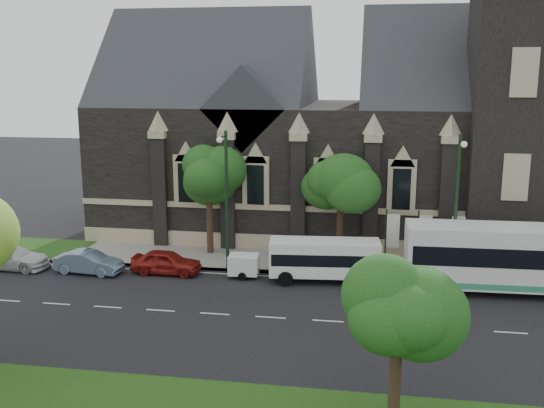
% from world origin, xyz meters
% --- Properties ---
extents(ground, '(160.00, 160.00, 0.00)m').
position_xyz_m(ground, '(0.00, 0.00, 0.00)').
color(ground, black).
rests_on(ground, ground).
extents(sidewalk, '(80.00, 5.00, 0.15)m').
position_xyz_m(sidewalk, '(0.00, 9.50, 0.07)').
color(sidewalk, gray).
rests_on(sidewalk, ground).
extents(museum, '(40.00, 17.70, 29.90)m').
position_xyz_m(museum, '(5.12, 18.78, 8.17)').
color(museum, black).
rests_on(museum, ground).
extents(tree_park_east, '(3.40, 3.40, 6.28)m').
position_xyz_m(tree_park_east, '(6.18, -9.32, 4.62)').
color(tree_park_east, black).
rests_on(tree_park_east, ground).
extents(tree_walk_right, '(4.08, 4.08, 7.80)m').
position_xyz_m(tree_walk_right, '(3.21, 10.71, 5.82)').
color(tree_walk_right, black).
rests_on(tree_walk_right, ground).
extents(tree_walk_left, '(3.91, 3.91, 7.64)m').
position_xyz_m(tree_walk_left, '(-5.80, 10.70, 5.73)').
color(tree_walk_left, black).
rests_on(tree_walk_left, ground).
extents(street_lamp_near, '(0.36, 1.88, 9.00)m').
position_xyz_m(street_lamp_near, '(10.00, 7.09, 5.11)').
color(street_lamp_near, black).
rests_on(street_lamp_near, ground).
extents(street_lamp_mid, '(0.36, 1.88, 9.00)m').
position_xyz_m(street_lamp_mid, '(-4.00, 7.09, 5.11)').
color(street_lamp_mid, black).
rests_on(street_lamp_mid, ground).
extents(banner_flag_left, '(0.90, 0.10, 4.00)m').
position_xyz_m(banner_flag_left, '(6.29, 9.00, 2.38)').
color(banner_flag_left, black).
rests_on(banner_flag_left, ground).
extents(banner_flag_center, '(0.90, 0.10, 4.00)m').
position_xyz_m(banner_flag_center, '(8.29, 9.00, 2.38)').
color(banner_flag_center, black).
rests_on(banner_flag_center, ground).
extents(banner_flag_right, '(0.90, 0.10, 4.00)m').
position_xyz_m(banner_flag_right, '(10.29, 9.00, 2.38)').
color(banner_flag_right, black).
rests_on(banner_flag_right, ground).
extents(tour_coach, '(13.56, 3.36, 3.94)m').
position_xyz_m(tour_coach, '(13.86, 5.88, 2.14)').
color(tour_coach, silver).
rests_on(tour_coach, ground).
extents(shuttle_bus, '(6.81, 2.91, 2.56)m').
position_xyz_m(shuttle_bus, '(2.35, 6.15, 1.49)').
color(shuttle_bus, white).
rests_on(shuttle_bus, ground).
extents(box_trailer, '(2.69, 1.58, 1.42)m').
position_xyz_m(box_trailer, '(-2.69, 6.12, 0.81)').
color(box_trailer, silver).
rests_on(box_trailer, ground).
extents(sedan, '(4.47, 1.88, 1.44)m').
position_xyz_m(sedan, '(-12.59, 5.29, 0.72)').
color(sedan, slate).
rests_on(sedan, ground).
extents(car_far_red, '(4.47, 1.87, 1.51)m').
position_xyz_m(car_far_red, '(-7.69, 6.03, 0.76)').
color(car_far_red, maroon).
rests_on(car_far_red, ground).
extents(car_far_white, '(5.20, 2.17, 1.50)m').
position_xyz_m(car_far_white, '(-18.06, 5.39, 0.75)').
color(car_far_white, silver).
rests_on(car_far_white, ground).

